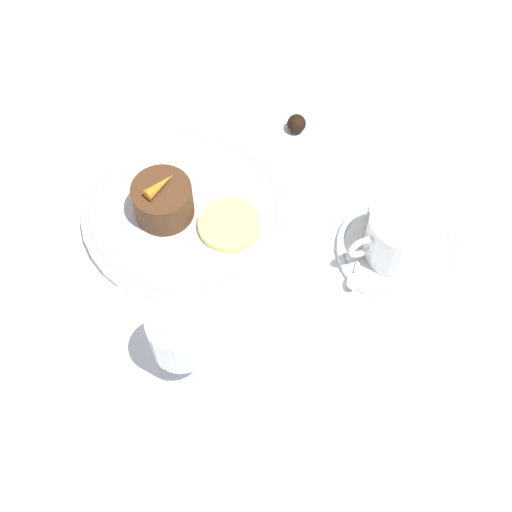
{
  "coord_description": "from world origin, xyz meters",
  "views": [
    {
      "loc": [
        0.09,
        0.47,
        0.73
      ],
      "look_at": [
        -0.05,
        0.1,
        0.04
      ],
      "focal_mm": 50.0,
      "sensor_mm": 36.0,
      "label": 1
    }
  ],
  "objects": [
    {
      "name": "saucer",
      "position": [
        -0.22,
        0.13,
        0.01
      ],
      "size": [
        0.14,
        0.14,
        0.01
      ],
      "color": "white",
      "rests_on": "ground_plane"
    },
    {
      "name": "chocolate_truffle",
      "position": [
        -0.18,
        -0.09,
        0.01
      ],
      "size": [
        0.03,
        0.03,
        0.03
      ],
      "color": "black",
      "rests_on": "ground_plane"
    },
    {
      "name": "dinner_plate",
      "position": [
        0.0,
        -0.01,
        0.01
      ],
      "size": [
        0.25,
        0.25,
        0.01
      ],
      "color": "white",
      "rests_on": "ground_plane"
    },
    {
      "name": "spoon",
      "position": [
        -0.17,
        0.13,
        0.01
      ],
      "size": [
        0.08,
        0.1,
        0.0
      ],
      "color": "silver",
      "rests_on": "saucer"
    },
    {
      "name": "dessert_cake",
      "position": [
        0.02,
        -0.01,
        0.04
      ],
      "size": [
        0.07,
        0.07,
        0.05
      ],
      "color": "#4C2D19",
      "rests_on": "dinner_plate"
    },
    {
      "name": "carrot_garnish",
      "position": [
        0.02,
        -0.01,
        0.07
      ],
      "size": [
        0.04,
        0.03,
        0.01
      ],
      "color": "orange",
      "rests_on": "dessert_cake"
    },
    {
      "name": "ground_plane",
      "position": [
        0.0,
        0.0,
        0.0
      ],
      "size": [
        3.0,
        3.0,
        0.0
      ],
      "primitive_type": "plane",
      "color": "white"
    },
    {
      "name": "coffee_cup",
      "position": [
        -0.22,
        0.13,
        0.04
      ],
      "size": [
        0.11,
        0.08,
        0.07
      ],
      "color": "white",
      "rests_on": "saucer"
    },
    {
      "name": "wine_glass",
      "position": [
        0.06,
        0.17,
        0.07
      ],
      "size": [
        0.06,
        0.06,
        0.1
      ],
      "color": "silver",
      "rests_on": "ground_plane"
    },
    {
      "name": "fork",
      "position": [
        0.17,
        0.04,
        0.0
      ],
      "size": [
        0.05,
        0.19,
        0.01
      ],
      "color": "silver",
      "rests_on": "ground_plane"
    },
    {
      "name": "pineapple_slice",
      "position": [
        -0.04,
        0.03,
        0.02
      ],
      "size": [
        0.07,
        0.07,
        0.01
      ],
      "color": "#EFE075",
      "rests_on": "dinner_plate"
    }
  ]
}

